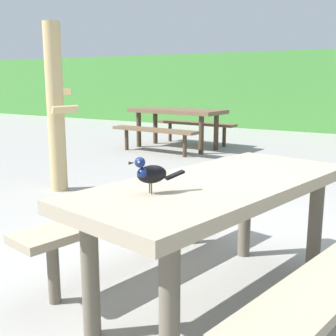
{
  "coord_description": "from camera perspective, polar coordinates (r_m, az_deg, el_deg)",
  "views": [
    {
      "loc": [
        1.02,
        -2.42,
        1.29
      ],
      "look_at": [
        -0.1,
        -0.58,
        0.84
      ],
      "focal_mm": 45.98,
      "sensor_mm": 36.0,
      "label": 1
    }
  ],
  "objects": [
    {
      "name": "bird_grackle",
      "position": [
        2.07,
        -2.42,
        -0.66
      ],
      "size": [
        0.19,
        0.24,
        0.18
      ],
      "color": "black",
      "rests_on": "picnic_table_foreground"
    },
    {
      "name": "ground_plane",
      "position": [
        2.92,
        7.84,
        -14.52
      ],
      "size": [
        60.0,
        60.0,
        0.0
      ],
      "primitive_type": "plane",
      "color": "gray"
    },
    {
      "name": "picnic_table_foreground",
      "position": [
        2.45,
        6.72,
        -5.77
      ],
      "size": [
        1.98,
        2.0,
        0.74
      ],
      "color": "gray",
      "rests_on": "ground"
    },
    {
      "name": "stalk_post_left_side",
      "position": [
        5.12,
        -14.67,
        7.62
      ],
      "size": [
        0.51,
        0.48,
        1.91
      ],
      "color": "tan",
      "rests_on": "ground"
    },
    {
      "name": "picnic_table_mid_left",
      "position": [
        8.12,
        1.15,
        6.52
      ],
      "size": [
        1.85,
        1.79,
        0.74
      ],
      "color": "brown",
      "rests_on": "ground"
    }
  ]
}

